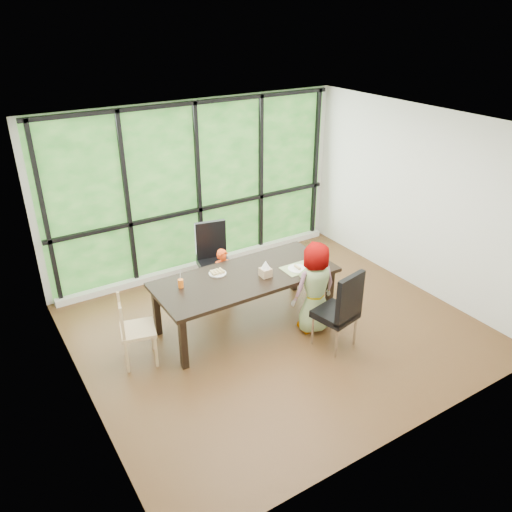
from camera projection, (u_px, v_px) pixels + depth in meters
name	position (u px, v px, depth m)	size (l,w,h in m)	color
ground	(276.00, 329.00, 6.86)	(5.00, 5.00, 0.00)	black
back_wall	(197.00, 187.00, 7.97)	(5.00, 5.00, 0.00)	silver
foliage_backdrop	(198.00, 188.00, 7.95)	(4.80, 0.02, 2.65)	#1B4E19
window_mullions	(199.00, 188.00, 7.92)	(4.80, 0.06, 2.65)	black
window_sill	(204.00, 263.00, 8.47)	(4.80, 0.12, 0.10)	silver
dining_table	(246.00, 300.00, 6.81)	(2.41, 1.03, 0.75)	black
chair_window_leather	(215.00, 260.00, 7.50)	(0.46, 0.46, 1.08)	black
chair_interior_leather	(336.00, 309.00, 6.31)	(0.46, 0.46, 1.08)	black
chair_end_beech	(138.00, 330.00, 6.06)	(0.42, 0.40, 0.90)	tan
child_toddler	(224.00, 277.00, 7.25)	(0.32, 0.21, 0.87)	#F54713
child_older	(315.00, 288.00, 6.59)	(0.62, 0.40, 1.26)	slate
placemat	(298.00, 268.00, 6.81)	(0.42, 0.31, 0.01)	tan
plate_far	(218.00, 273.00, 6.68)	(0.23, 0.23, 0.01)	white
plate_near	(297.00, 269.00, 6.79)	(0.26, 0.26, 0.02)	white
orange_cup	(181.00, 283.00, 6.34)	(0.07, 0.07, 0.11)	orange
green_cup	(319.00, 261.00, 6.88)	(0.07, 0.07, 0.11)	#4CDE3C
white_mug	(312.00, 251.00, 7.21)	(0.08, 0.08, 0.08)	white
tissue_box	(266.00, 272.00, 6.59)	(0.13, 0.13, 0.12)	tan
crepe_rolls_far	(217.00, 272.00, 6.66)	(0.20, 0.12, 0.04)	tan
crepe_rolls_near	(297.00, 267.00, 6.78)	(0.05, 0.12, 0.04)	tan
straw_white	(180.00, 277.00, 6.30)	(0.01, 0.01, 0.20)	white
straw_pink	(319.00, 255.00, 6.83)	(0.01, 0.01, 0.20)	pink
tissue	(266.00, 265.00, 6.54)	(0.12, 0.12, 0.11)	white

